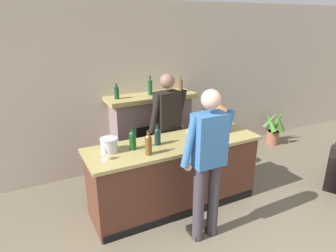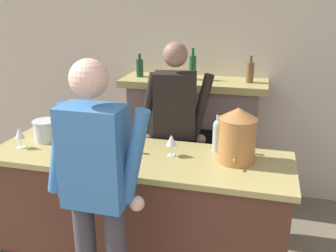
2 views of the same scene
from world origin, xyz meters
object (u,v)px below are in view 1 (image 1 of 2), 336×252
at_px(fireplace_stone, 151,131).
at_px(person_bartender, 167,127).
at_px(wine_bottle_rose_blush, 158,136).
at_px(wine_glass_near_bucket, 189,129).
at_px(copper_dispenser, 218,118).
at_px(wine_glass_front_right, 104,150).
at_px(wine_bottle_merlot_tall, 202,120).
at_px(ice_bucket_steel, 109,145).
at_px(person_customer, 208,161).
at_px(potted_plant_corner, 274,128).
at_px(wine_bottle_burgundy_dark, 148,144).
at_px(wine_bottle_riesling_slim, 133,139).

xyz_separation_m(fireplace_stone, person_bartender, (-0.04, -0.67, 0.31)).
distance_m(wine_bottle_rose_blush, wine_glass_near_bucket, 0.49).
relative_size(person_bartender, copper_dispenser, 4.25).
xyz_separation_m(wine_bottle_rose_blush, wine_glass_front_right, (-0.72, -0.13, -0.01)).
bearing_deg(wine_bottle_merlot_tall, person_bartender, 144.87).
xyz_separation_m(person_bartender, wine_bottle_rose_blush, (-0.40, -0.50, 0.10)).
bearing_deg(ice_bucket_steel, copper_dispenser, -0.97).
xyz_separation_m(person_customer, wine_bottle_merlot_tall, (0.57, 0.98, 0.09)).
xyz_separation_m(potted_plant_corner, person_customer, (-2.87, -1.73, 0.65)).
bearing_deg(wine_bottle_rose_blush, copper_dispenser, 2.60).
bearing_deg(wine_bottle_burgundy_dark, ice_bucket_steel, 143.45).
bearing_deg(copper_dispenser, fireplace_stone, 115.55).
bearing_deg(wine_glass_near_bucket, wine_glass_front_right, -172.81).
xyz_separation_m(copper_dispenser, wine_glass_front_right, (-1.69, -0.17, -0.09)).
bearing_deg(person_bartender, wine_bottle_merlot_tall, -35.13).
distance_m(copper_dispenser, wine_bottle_riesling_slim, 1.31).
height_order(fireplace_stone, wine_glass_near_bucket, fireplace_stone).
height_order(potted_plant_corner, wine_bottle_riesling_slim, wine_bottle_riesling_slim).
distance_m(person_bartender, wine_bottle_riesling_slim, 0.88).
distance_m(person_bartender, wine_glass_near_bucket, 0.49).
bearing_deg(copper_dispenser, wine_bottle_rose_blush, -177.40).
bearing_deg(fireplace_stone, potted_plant_corner, -4.35).
relative_size(person_customer, wine_bottle_riesling_slim, 6.33).
relative_size(person_bartender, wine_glass_front_right, 10.11).
bearing_deg(wine_glass_near_bucket, wine_bottle_rose_blush, -177.13).
xyz_separation_m(wine_bottle_riesling_slim, wine_glass_near_bucket, (0.82, 0.01, -0.01)).
xyz_separation_m(fireplace_stone, person_customer, (-0.19, -1.94, 0.34)).
bearing_deg(potted_plant_corner, ice_bucket_steel, -166.54).
relative_size(wine_bottle_rose_blush, wine_glass_front_right, 1.58).
bearing_deg(fireplace_stone, wine_glass_front_right, -131.78).
distance_m(wine_bottle_burgundy_dark, wine_glass_front_right, 0.51).
height_order(wine_bottle_riesling_slim, wine_glass_near_bucket, wine_bottle_riesling_slim).
distance_m(person_customer, wine_bottle_burgundy_dark, 0.73).
bearing_deg(wine_bottle_burgundy_dark, potted_plant_corner, 19.49).
distance_m(fireplace_stone, wine_bottle_rose_blush, 1.31).
bearing_deg(fireplace_stone, wine_bottle_burgundy_dark, -115.32).
relative_size(copper_dispenser, wine_bottle_rose_blush, 1.51).
xyz_separation_m(ice_bucket_steel, wine_bottle_riesling_slim, (0.28, -0.06, 0.04)).
relative_size(person_customer, wine_glass_front_right, 10.38).
relative_size(fireplace_stone, ice_bucket_steel, 7.56).
bearing_deg(person_bartender, wine_bottle_rose_blush, -128.65).
bearing_deg(person_bartender, wine_bottle_riesling_slim, -146.33).
relative_size(wine_bottle_merlot_tall, wine_bottle_riesling_slim, 1.11).
bearing_deg(wine_bottle_riesling_slim, wine_bottle_burgundy_dark, -64.12).
relative_size(potted_plant_corner, person_customer, 0.42).
bearing_deg(potted_plant_corner, person_bartender, -170.28).
relative_size(fireplace_stone, wine_bottle_riesling_slim, 5.71).
bearing_deg(copper_dispenser, person_customer, -131.81).
xyz_separation_m(wine_bottle_merlot_tall, wine_glass_near_bucket, (-0.33, -0.18, -0.02)).
bearing_deg(fireplace_stone, wine_bottle_rose_blush, -110.39).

